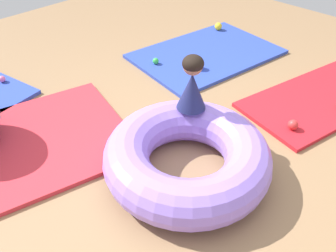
{
  "coord_description": "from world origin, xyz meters",
  "views": [
    {
      "loc": [
        -1.5,
        -1.37,
        1.99
      ],
      "look_at": [
        -0.02,
        0.07,
        0.36
      ],
      "focal_mm": 37.44,
      "sensor_mm": 36.0,
      "label": 1
    }
  ],
  "objects_px": {
    "play_ball_red": "(293,125)",
    "play_ball_blue": "(199,65)",
    "play_ball_pink": "(2,79)",
    "play_ball_green": "(156,61)",
    "child_in_navy": "(192,83)",
    "play_ball_yellow": "(218,26)",
    "inflatable_cushion": "(187,157)"
  },
  "relations": [
    {
      "from": "play_ball_blue",
      "to": "play_ball_pink",
      "type": "bearing_deg",
      "value": 142.07
    },
    {
      "from": "play_ball_pink",
      "to": "play_ball_red",
      "type": "bearing_deg",
      "value": -61.16
    },
    {
      "from": "inflatable_cushion",
      "to": "play_ball_blue",
      "type": "distance_m",
      "value": 1.61
    },
    {
      "from": "play_ball_green",
      "to": "play_ball_yellow",
      "type": "bearing_deg",
      "value": 3.98
    },
    {
      "from": "child_in_navy",
      "to": "play_ball_yellow",
      "type": "bearing_deg",
      "value": 2.84
    },
    {
      "from": "inflatable_cushion",
      "to": "play_ball_green",
      "type": "bearing_deg",
      "value": 53.93
    },
    {
      "from": "child_in_navy",
      "to": "play_ball_green",
      "type": "bearing_deg",
      "value": 29.43
    },
    {
      "from": "play_ball_green",
      "to": "play_ball_pink",
      "type": "distance_m",
      "value": 1.68
    },
    {
      "from": "play_ball_blue",
      "to": "play_ball_pink",
      "type": "height_order",
      "value": "play_ball_blue"
    },
    {
      "from": "play_ball_green",
      "to": "play_ball_yellow",
      "type": "relative_size",
      "value": 0.71
    },
    {
      "from": "inflatable_cushion",
      "to": "play_ball_green",
      "type": "distance_m",
      "value": 1.74
    },
    {
      "from": "child_in_navy",
      "to": "play_ball_pink",
      "type": "relative_size",
      "value": 6.56
    },
    {
      "from": "child_in_navy",
      "to": "play_ball_yellow",
      "type": "relative_size",
      "value": 4.54
    },
    {
      "from": "inflatable_cushion",
      "to": "play_ball_green",
      "type": "xyz_separation_m",
      "value": [
        1.02,
        1.4,
        -0.1
      ]
    },
    {
      "from": "play_ball_green",
      "to": "play_ball_blue",
      "type": "distance_m",
      "value": 0.51
    },
    {
      "from": "inflatable_cushion",
      "to": "play_ball_red",
      "type": "height_order",
      "value": "inflatable_cushion"
    },
    {
      "from": "child_in_navy",
      "to": "play_ball_blue",
      "type": "distance_m",
      "value": 1.29
    },
    {
      "from": "play_ball_red",
      "to": "play_ball_green",
      "type": "bearing_deg",
      "value": 90.4
    },
    {
      "from": "child_in_navy",
      "to": "play_ball_blue",
      "type": "height_order",
      "value": "child_in_navy"
    },
    {
      "from": "play_ball_red",
      "to": "play_ball_blue",
      "type": "relative_size",
      "value": 0.87
    },
    {
      "from": "play_ball_yellow",
      "to": "play_ball_red",
      "type": "xyz_separation_m",
      "value": [
        -1.27,
        -1.83,
        -0.01
      ]
    },
    {
      "from": "play_ball_yellow",
      "to": "play_ball_pink",
      "type": "relative_size",
      "value": 1.45
    },
    {
      "from": "play_ball_red",
      "to": "play_ball_pink",
      "type": "relative_size",
      "value": 1.3
    },
    {
      "from": "child_in_navy",
      "to": "play_ball_yellow",
      "type": "xyz_separation_m",
      "value": [
        1.98,
        1.24,
        -0.48
      ]
    },
    {
      "from": "play_ball_green",
      "to": "play_ball_pink",
      "type": "height_order",
      "value": "play_ball_green"
    },
    {
      "from": "play_ball_pink",
      "to": "child_in_navy",
      "type": "bearing_deg",
      "value": -70.31
    },
    {
      "from": "play_ball_red",
      "to": "play_ball_blue",
      "type": "bearing_deg",
      "value": 79.27
    },
    {
      "from": "play_ball_blue",
      "to": "child_in_navy",
      "type": "bearing_deg",
      "value": -143.34
    },
    {
      "from": "play_ball_pink",
      "to": "play_ball_blue",
      "type": "bearing_deg",
      "value": -37.93
    },
    {
      "from": "child_in_navy",
      "to": "play_ball_blue",
      "type": "xyz_separation_m",
      "value": [
        0.96,
        0.72,
        -0.48
      ]
    },
    {
      "from": "play_ball_blue",
      "to": "play_ball_pink",
      "type": "xyz_separation_m",
      "value": [
        -1.69,
        1.31,
        -0.02
      ]
    },
    {
      "from": "play_ball_green",
      "to": "play_ball_red",
      "type": "height_order",
      "value": "play_ball_red"
    }
  ]
}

